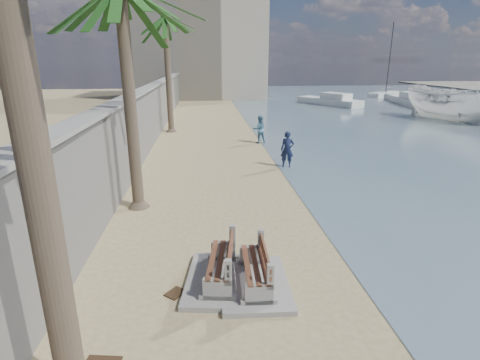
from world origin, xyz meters
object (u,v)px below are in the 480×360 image
bench_near (255,270)px  yacht_far (329,102)px  palm_back (165,19)px  person_b (260,128)px  boat_cruiser (454,101)px  sailboat_west (386,94)px  person_a (287,147)px  bench_far (221,266)px  yacht_near (412,101)px

bench_near → yacht_far: size_ratio=0.28×
palm_back → person_b: bearing=-37.1°
bench_near → person_b: person_b is taller
boat_cruiser → sailboat_west: 24.65m
person_b → sailboat_west: size_ratio=0.19×
bench_near → yacht_far: 39.90m
person_a → sailboat_west: 44.57m
bench_far → boat_cruiser: boat_cruiser is taller
palm_back → yacht_far: palm_back is taller
palm_back → bench_near: bearing=-80.2°
bench_near → person_a: bearing=73.7°
bench_near → person_b: 16.52m
bench_far → yacht_near: 45.10m
person_b → yacht_far: size_ratio=0.23×
boat_cruiser → bench_far: bearing=-155.3°
boat_cruiser → yacht_near: boat_cruiser is taller
palm_back → yacht_far: 25.31m
palm_back → sailboat_west: bearing=42.1°
boat_cruiser → yacht_far: bearing=95.6°
person_b → sailboat_west: 39.94m
sailboat_west → palm_back: bearing=-137.9°
person_a → yacht_near: size_ratio=0.18×
palm_back → person_a: 14.30m
bench_far → person_a: size_ratio=1.24×
bench_far → sailboat_west: 55.19m
person_b → yacht_near: (22.25, 21.11, -0.64)m
boat_cruiser → sailboat_west: bearing=54.6°
yacht_near → sailboat_west: 10.91m
yacht_near → sailboat_west: sailboat_west is taller
person_a → yacht_far: person_a is taller
boat_cruiser → sailboat_west: sailboat_west is taller
bench_far → boat_cruiser: size_ratio=0.62×
yacht_far → bench_near: bearing=127.7°
person_a → yacht_far: size_ratio=0.25×
bench_far → boat_cruiser: 32.49m
yacht_far → sailboat_west: size_ratio=0.80×
palm_back → person_a: size_ratio=4.29×
person_a → sailboat_west: bearing=72.1°
palm_back → yacht_near: (28.37, 16.49, -7.62)m
bench_far → yacht_near: bearing=55.5°
yacht_near → bench_far: bearing=154.7°
bench_far → person_b: person_b is taller
person_b → boat_cruiser: size_ratio=0.47×
person_b → yacht_far: person_b is taller
palm_back → person_b: 10.36m
bench_near → bench_far: bench_far is taller
boat_cruiser → sailboat_west: size_ratio=0.40×
boat_cruiser → yacht_near: bearing=52.2°
yacht_far → bench_far: bearing=126.5°
bench_far → sailboat_west: bearing=60.3°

